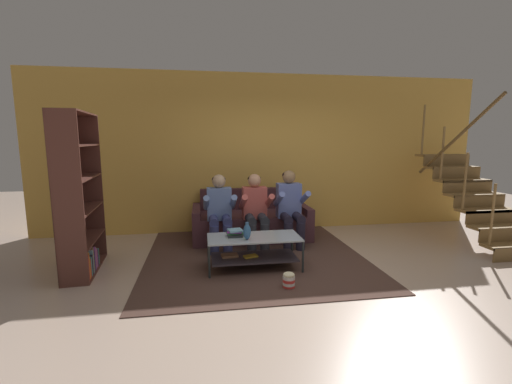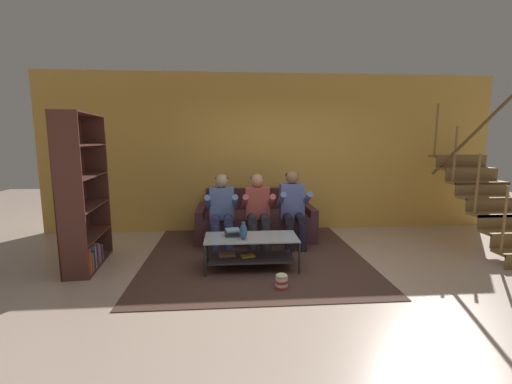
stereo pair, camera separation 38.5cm
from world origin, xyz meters
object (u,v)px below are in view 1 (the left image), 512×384
Objects in this scene: person_seated_right at (290,205)px; bookshelf at (77,211)px; coffee_table at (253,247)px; popcorn_tub at (289,280)px; person_seated_left at (220,209)px; couch at (250,222)px; person_seated_middle at (256,208)px; vase at (247,231)px; book_stack at (235,233)px.

bookshelf is at bearing -167.64° from person_seated_right.
popcorn_tub is at bearing -64.59° from coffee_table.
person_seated_left reaches higher than coffee_table.
person_seated_left reaches higher than couch.
couch is at bearing 90.00° from person_seated_middle.
person_seated_left is at bearing -179.77° from person_seated_right.
couch is at bearing 134.84° from person_seated_right.
person_seated_left and person_seated_middle have the same top height.
person_seated_middle is at bearing -0.01° from person_seated_left.
couch is 2.75m from bookshelf.
book_stack is (-0.14, 0.18, -0.06)m from vase.
popcorn_tub is at bearing -65.51° from person_seated_left.
person_seated_left is 0.96× the size of person_seated_right.
vase is at bearing -9.36° from bookshelf.
coffee_table is at bearing 115.41° from popcorn_tub.
bookshelf reaches higher than coffee_table.
vase is 0.23m from book_stack.
popcorn_tub is at bearing -104.96° from person_seated_right.
coffee_table is at bearing -101.11° from person_seated_middle.
book_stack is 0.12× the size of bookshelf.
person_seated_middle is at bearing -179.54° from person_seated_right.
popcorn_tub is at bearing -53.17° from book_stack.
couch is 8.79× the size of vase.
vase is 2.19m from bookshelf.
person_seated_right is 4.77× the size of book_stack.
coffee_table is 0.77m from popcorn_tub.
couch is 0.68m from person_seated_middle.
person_seated_middle is 0.97m from coffee_table.
coffee_table is 4.80× the size of book_stack.
book_stack is at bearing 165.41° from coffee_table.
person_seated_middle reaches higher than book_stack.
popcorn_tub is at bearing -53.41° from vase.
vase is (-0.09, -0.12, 0.25)m from coffee_table.
bookshelf is (-2.24, 0.24, 0.51)m from coffee_table.
person_seated_left is at bearing 179.99° from person_seated_middle.
bookshelf is at bearing -160.68° from person_seated_left.
coffee_table is (0.39, -0.89, -0.35)m from person_seated_left.
couch is 1.63× the size of coffee_table.
coffee_table is 6.60× the size of popcorn_tub.
book_stack is (0.16, -0.83, -0.16)m from person_seated_left.
vase reaches higher than book_stack.
person_seated_left is 0.57× the size of bookshelf.
bookshelf reaches higher than vase.
popcorn_tub is at bearing -84.65° from person_seated_middle.
person_seated_middle reaches higher than coffee_table.
coffee_table is 0.29m from vase.
person_seated_left is 0.96× the size of coffee_table.
person_seated_right is 3.05m from bookshelf.
couch is at bearing 73.91° from book_stack.
couch is 7.81× the size of book_stack.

